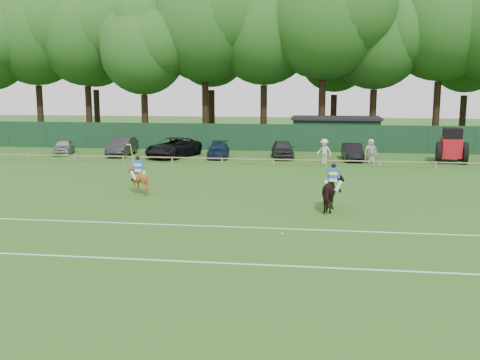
% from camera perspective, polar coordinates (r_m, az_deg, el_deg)
% --- Properties ---
extents(ground, '(160.00, 160.00, 0.00)m').
position_cam_1_polar(ground, '(25.71, -2.04, -4.18)').
color(ground, '#1E4C14').
rests_on(ground, ground).
extents(horse_dark, '(1.18, 2.28, 1.86)m').
position_cam_1_polar(horse_dark, '(27.88, 9.42, -1.24)').
color(horse_dark, black).
rests_on(horse_dark, ground).
extents(horse_chestnut, '(1.56, 1.68, 1.59)m').
position_cam_1_polar(horse_chestnut, '(32.39, -10.30, 0.03)').
color(horse_chestnut, brown).
rests_on(horse_chestnut, ground).
extents(sedan_silver, '(2.56, 4.13, 1.31)m').
position_cam_1_polar(sedan_silver, '(52.11, -17.47, 3.24)').
color(sedan_silver, '#A1A4A6').
rests_on(sedan_silver, ground).
extents(sedan_grey, '(1.93, 4.86, 1.57)m').
position_cam_1_polar(sedan_grey, '(49.88, -11.87, 3.36)').
color(sedan_grey, '#28282A').
rests_on(sedan_grey, ground).
extents(suv_black, '(4.32, 6.43, 1.64)m').
position_cam_1_polar(suv_black, '(48.07, -6.78, 3.30)').
color(suv_black, black).
rests_on(suv_black, ground).
extents(sedan_navy, '(2.32, 4.57, 1.27)m').
position_cam_1_polar(sedan_navy, '(47.45, -2.20, 3.05)').
color(sedan_navy, '#13233C').
rests_on(sedan_navy, ground).
extents(hatch_grey, '(2.27, 4.57, 1.50)m').
position_cam_1_polar(hatch_grey, '(47.23, 4.34, 3.14)').
color(hatch_grey, '#2B2B2D').
rests_on(hatch_grey, ground).
extents(estate_black, '(1.70, 4.23, 1.37)m').
position_cam_1_polar(estate_black, '(46.67, 11.35, 2.82)').
color(estate_black, black).
rests_on(estate_black, ground).
extents(spectator_left, '(1.41, 1.12, 1.91)m').
position_cam_1_polar(spectator_left, '(44.54, 8.56, 2.92)').
color(spectator_left, silver).
rests_on(spectator_left, ground).
extents(spectator_mid, '(1.10, 0.61, 1.78)m').
position_cam_1_polar(spectator_mid, '(44.80, 13.22, 2.73)').
color(spectator_mid, silver).
rests_on(spectator_mid, ground).
extents(spectator_right, '(0.93, 0.62, 1.88)m').
position_cam_1_polar(spectator_right, '(45.45, 13.14, 2.89)').
color(spectator_right, silver).
rests_on(spectator_right, ground).
extents(rider_dark, '(0.94, 0.40, 1.41)m').
position_cam_1_polar(rider_dark, '(27.72, 9.46, 0.38)').
color(rider_dark, silver).
rests_on(rider_dark, ground).
extents(rider_chestnut, '(0.97, 0.52, 2.05)m').
position_cam_1_polar(rider_chestnut, '(32.27, -10.35, 1.30)').
color(rider_chestnut, silver).
rests_on(rider_chestnut, ground).
extents(polo_ball, '(0.09, 0.09, 0.09)m').
position_cam_1_polar(polo_ball, '(23.46, 4.32, -5.47)').
color(polo_ball, silver).
rests_on(polo_ball, ground).
extents(pitch_lines, '(60.00, 5.10, 0.01)m').
position_cam_1_polar(pitch_lines, '(22.39, -3.60, -6.31)').
color(pitch_lines, silver).
rests_on(pitch_lines, ground).
extents(pitch_rail, '(62.10, 0.10, 0.50)m').
position_cam_1_polar(pitch_rail, '(43.17, 2.11, 2.13)').
color(pitch_rail, '#997F5B').
rests_on(pitch_rail, ground).
extents(perimeter_fence, '(92.08, 0.08, 2.50)m').
position_cam_1_polar(perimeter_fence, '(51.99, 3.13, 4.32)').
color(perimeter_fence, '#14351E').
rests_on(perimeter_fence, ground).
extents(utility_shed, '(8.40, 4.40, 3.04)m').
position_cam_1_polar(utility_shed, '(54.79, 9.69, 4.78)').
color(utility_shed, '#14331E').
rests_on(utility_shed, ground).
extents(tree_row, '(96.00, 12.00, 21.00)m').
position_cam_1_polar(tree_row, '(59.93, 5.68, 3.82)').
color(tree_row, '#26561C').
rests_on(tree_row, ground).
extents(tractor, '(2.56, 3.51, 2.75)m').
position_cam_1_polar(tractor, '(47.31, 20.68, 3.22)').
color(tractor, '#B2101B').
rests_on(tractor, ground).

